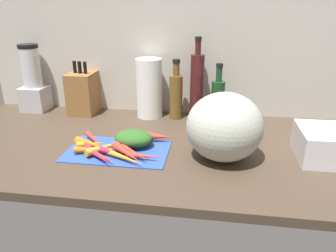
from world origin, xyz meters
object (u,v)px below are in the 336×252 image
carrot_5 (144,156)px  carrot_10 (104,158)px  blender_appliance (33,83)px  knife_block (84,92)px  bottle_2 (218,99)px  cutting_board (118,150)px  carrot_4 (125,158)px  carrot_7 (107,147)px  carrot_8 (91,144)px  bottle_0 (176,95)px  carrot_9 (93,145)px  dish_rack (333,145)px  carrot_6 (98,155)px  carrot_11 (158,137)px  carrot_12 (95,140)px  bottle_1 (197,85)px  carrot_1 (126,153)px  carrot_3 (133,153)px  carrot_0 (111,152)px  paper_towel_roll (149,88)px  carrot_2 (96,149)px

carrot_5 → carrot_10: 13.32cm
carrot_5 → blender_appliance: blender_appliance is taller
knife_block → bottle_2: bearing=-2.8°
cutting_board → carrot_10: (-2.04, -8.78, 1.40)cm
carrot_5 → blender_appliance: 80.29cm
carrot_4 → carrot_7: bearing=141.2°
cutting_board → carrot_8: size_ratio=3.57×
carrot_5 → bottle_0: (5.37, 44.41, 9.14)cm
carrot_9 → dish_rack: 83.15cm
carrot_6 → carrot_8: (-5.79, 8.61, -0.12)cm
cutting_board → carrot_11: 16.28cm
carrot_12 → bottle_2: size_ratio=0.62×
bottle_1 → dish_rack: 60.86cm
carrot_1 → carrot_3: bearing=25.7°
carrot_9 → carrot_1: bearing=-18.6°
carrot_0 → paper_towel_roll: (4.55, 44.29, 11.31)cm
carrot_7 → bottle_0: size_ratio=0.61×
carrot_5 → carrot_1: bearing=173.4°
carrot_6 → bottle_1: 58.49cm
carrot_7 → carrot_12: bearing=140.7°
carrot_6 → bottle_2: 60.80cm
carrot_3 → bottle_0: 44.61cm
carrot_0 → carrot_5: (11.60, -0.84, -0.18)cm
carrot_3 → carrot_10: bearing=-153.2°
carrot_1 → dish_rack: (69.30, 10.69, 2.82)cm
carrot_5 → bottle_1: size_ratio=0.32×
carrot_9 → carrot_11: carrot_11 is taller
cutting_board → carrot_0: bearing=-96.8°
carrot_1 → carrot_5: 6.21cm
carrot_9 → dish_rack: size_ratio=0.68×
carrot_2 → carrot_5: carrot_2 is taller
carrot_6 → dish_rack: size_ratio=0.66×
carrot_3 → dish_rack: size_ratio=0.63×
carrot_10 → dish_rack: dish_rack is taller
carrot_6 → knife_block: size_ratio=0.60×
carrot_5 → knife_block: 61.61cm
bottle_0 → dish_rack: (57.79, -33.01, -5.84)cm
cutting_board → bottle_0: 43.12cm
carrot_9 → bottle_0: bottle_0 is taller
carrot_12 → bottle_0: bottle_0 is taller
carrot_0 → bottle_1: bearing=60.3°
carrot_2 → carrot_12: bearing=113.4°
carrot_11 → carrot_3: bearing=-114.3°
bottle_1 → bottle_2: bearing=-17.4°
carrot_8 → carrot_9: size_ratio=0.66×
carrot_9 → bottle_0: (25.09, 39.13, 8.69)cm
carrot_5 → carrot_11: 15.52cm
carrot_0 → carrot_3: 7.63cm
bottle_2 → carrot_9: bearing=-138.9°
carrot_6 → carrot_11: (17.67, 17.25, 0.48)cm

